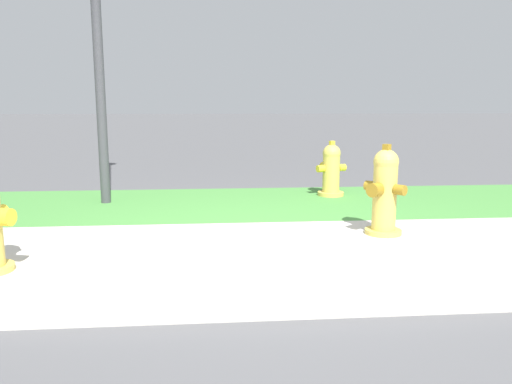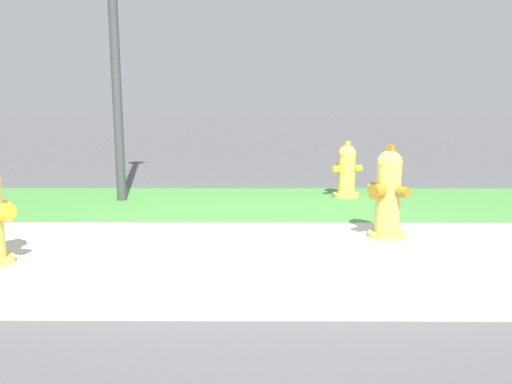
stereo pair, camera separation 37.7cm
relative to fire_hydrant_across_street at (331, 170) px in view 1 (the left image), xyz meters
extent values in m
plane|color=#515154|center=(-1.02, -2.45, -0.33)|extent=(120.00, 120.00, 0.00)
cube|color=#BCB7AD|center=(-1.02, -2.45, -0.32)|extent=(18.00, 2.05, 0.01)
cube|color=#47893D|center=(-1.02, -0.40, -0.33)|extent=(18.00, 2.05, 0.01)
cube|color=#BCB7AD|center=(-1.02, -3.55, -0.27)|extent=(18.00, 0.16, 0.12)
cylinder|color=gold|center=(0.00, -0.01, -0.30)|extent=(0.33, 0.33, 0.05)
cylinder|color=gold|center=(0.00, -0.01, -0.04)|extent=(0.21, 0.21, 0.49)
sphere|color=gold|center=(0.00, -0.01, 0.21)|extent=(0.22, 0.22, 0.22)
cube|color=yellow|center=(0.00, -0.01, 0.34)|extent=(0.07, 0.07, 0.06)
cylinder|color=yellow|center=(-0.14, -0.05, 0.02)|extent=(0.11, 0.11, 0.09)
cylinder|color=yellow|center=(0.15, 0.04, 0.02)|extent=(0.11, 0.11, 0.09)
cylinder|color=yellow|center=(-0.04, 0.14, 0.02)|extent=(0.14, 0.13, 0.12)
cylinder|color=yellow|center=(-2.86, -2.74, 0.07)|extent=(0.13, 0.14, 0.12)
cylinder|color=gold|center=(0.02, -1.94, -0.30)|extent=(0.32, 0.32, 0.05)
cylinder|color=gold|center=(0.02, -1.94, 0.02)|extent=(0.21, 0.21, 0.60)
sphere|color=gold|center=(0.02, -1.94, 0.32)|extent=(0.22, 0.22, 0.22)
cube|color=olive|center=(0.02, -1.94, 0.45)|extent=(0.08, 0.08, 0.06)
cylinder|color=olive|center=(0.11, -2.06, 0.09)|extent=(0.13, 0.13, 0.09)
cylinder|color=olive|center=(-0.07, -1.82, 0.09)|extent=(0.13, 0.13, 0.09)
cylinder|color=olive|center=(-0.10, -2.04, 0.09)|extent=(0.15, 0.16, 0.12)
cylinder|color=#3D3D42|center=(-2.74, -0.24, 1.94)|extent=(0.11, 0.11, 4.54)
camera|label=1|loc=(-1.47, -6.12, 0.81)|focal=35.00mm
camera|label=2|loc=(-1.09, -6.13, 0.81)|focal=35.00mm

